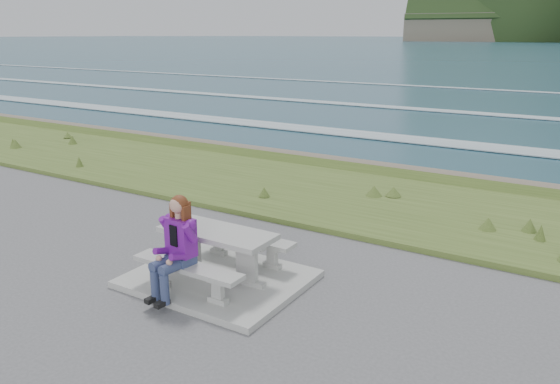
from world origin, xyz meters
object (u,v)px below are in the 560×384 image
at_px(picnic_table, 217,241).
at_px(bench_landward, 188,271).
at_px(seated_woman, 173,260).
at_px(bench_seaward, 244,241).

xyz_separation_m(picnic_table, bench_landward, (0.00, -0.70, -0.23)).
xyz_separation_m(bench_landward, seated_woman, (-0.13, -0.14, 0.19)).
relative_size(picnic_table, seated_woman, 1.23).
relative_size(bench_landward, seated_woman, 1.23).
bearing_deg(picnic_table, bench_seaward, 90.00).
bearing_deg(bench_landward, bench_seaward, 90.00).
relative_size(picnic_table, bench_seaward, 1.00).
distance_m(picnic_table, bench_landward, 0.74).
distance_m(bench_landward, seated_woman, 0.27).
bearing_deg(bench_seaward, bench_landward, -90.00).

